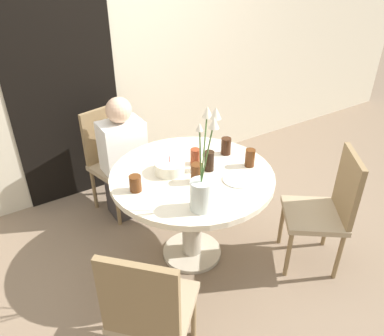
% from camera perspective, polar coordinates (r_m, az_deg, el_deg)
% --- Properties ---
extents(ground_plane, '(16.00, 16.00, 0.00)m').
position_cam_1_polar(ground_plane, '(2.94, 0.00, -12.80)').
color(ground_plane, '#7A6651').
extents(wall_back, '(8.00, 0.05, 2.60)m').
position_cam_1_polar(wall_back, '(3.37, -12.63, 17.73)').
color(wall_back, beige).
rests_on(wall_back, ground_plane).
extents(doorway_panel, '(0.90, 0.01, 2.05)m').
position_cam_1_polar(doorway_panel, '(3.29, -19.03, 11.49)').
color(doorway_panel, black).
rests_on(doorway_panel, ground_plane).
extents(dining_table, '(1.10, 1.10, 0.72)m').
position_cam_1_polar(dining_table, '(2.57, 0.00, -3.57)').
color(dining_table, beige).
rests_on(dining_table, ground_plane).
extents(chair_right_flank, '(0.48, 0.48, 0.89)m').
position_cam_1_polar(chair_right_flank, '(3.23, -12.02, 1.88)').
color(chair_right_flank, '#9E896B').
rests_on(chair_right_flank, ground_plane).
extents(chair_far_back, '(0.57, 0.57, 0.89)m').
position_cam_1_polar(chair_far_back, '(1.97, -6.65, -20.44)').
color(chair_far_back, '#9E896B').
rests_on(chair_far_back, ground_plane).
extents(chair_near_front, '(0.56, 0.56, 0.89)m').
position_cam_1_polar(chair_near_front, '(2.73, 19.95, -5.42)').
color(chair_near_front, '#9E896B').
rests_on(chair_near_front, ground_plane).
extents(birthday_cake, '(0.20, 0.20, 0.12)m').
position_cam_1_polar(birthday_cake, '(2.49, -3.44, 0.14)').
color(birthday_cake, white).
rests_on(birthday_cake, dining_table).
extents(flower_vase, '(0.16, 0.20, 0.63)m').
position_cam_1_polar(flower_vase, '(2.07, 1.62, -2.31)').
color(flower_vase, silver).
rests_on(flower_vase, dining_table).
extents(side_plate, '(0.20, 0.20, 0.01)m').
position_cam_1_polar(side_plate, '(2.44, 7.06, -1.76)').
color(side_plate, white).
rests_on(side_plate, dining_table).
extents(drink_glass_0, '(0.07, 0.07, 0.11)m').
position_cam_1_polar(drink_glass_0, '(2.57, 0.50, 1.74)').
color(drink_glass_0, maroon).
rests_on(drink_glass_0, dining_table).
extents(drink_glass_1, '(0.07, 0.07, 0.14)m').
position_cam_1_polar(drink_glass_1, '(2.50, 2.62, 1.08)').
color(drink_glass_1, black).
rests_on(drink_glass_1, dining_table).
extents(drink_glass_2, '(0.07, 0.07, 0.13)m').
position_cam_1_polar(drink_glass_2, '(2.58, 8.82, 1.54)').
color(drink_glass_2, '#51280F').
rests_on(drink_glass_2, dining_table).
extents(drink_glass_3, '(0.08, 0.08, 0.13)m').
position_cam_1_polar(drink_glass_3, '(2.37, 0.69, -0.80)').
color(drink_glass_3, '#51280F').
rests_on(drink_glass_3, dining_table).
extents(drink_glass_4, '(0.08, 0.08, 0.10)m').
position_cam_1_polar(drink_glass_4, '(2.32, -8.63, -2.34)').
color(drink_glass_4, '#51280F').
rests_on(drink_glass_4, dining_table).
extents(drink_glass_5, '(0.07, 0.07, 0.12)m').
position_cam_1_polar(drink_glass_5, '(2.71, 5.20, 3.34)').
color(drink_glass_5, '#33190C').
rests_on(drink_glass_5, dining_table).
extents(person_woman, '(0.34, 0.24, 1.05)m').
position_cam_1_polar(person_woman, '(3.11, -10.29, 0.82)').
color(person_woman, '#383333').
rests_on(person_woman, ground_plane).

